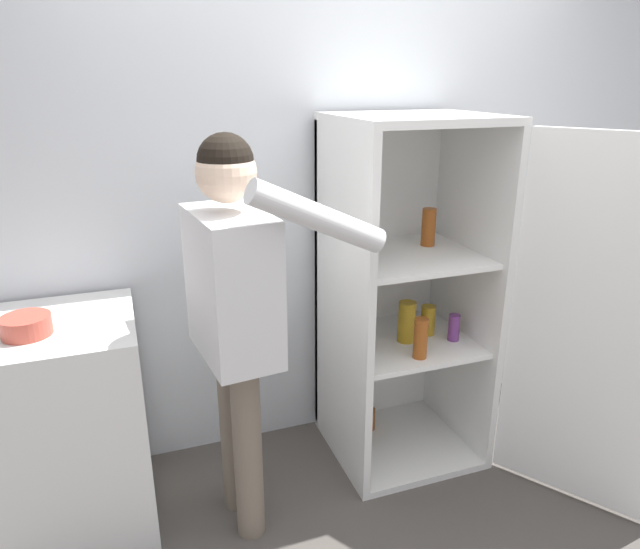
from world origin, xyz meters
name	(u,v)px	position (x,y,z in m)	size (l,w,h in m)	color
ground_plane	(407,542)	(0.00, 0.00, 0.00)	(12.00, 12.00, 0.00)	#4C4742
wall_back	(326,194)	(0.00, 0.98, 1.27)	(7.00, 0.06, 2.55)	silver
refrigerator	(439,300)	(0.40, 0.52, 0.83)	(1.11, 1.23, 1.67)	white
person	(235,296)	(-0.59, 0.38, 1.03)	(0.68, 0.60, 1.64)	#726656
counter	(59,428)	(-1.30, 0.62, 0.46)	(0.68, 0.62, 0.92)	white
bowl	(26,326)	(-1.34, 0.54, 0.96)	(0.18, 0.18, 0.07)	#B24738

